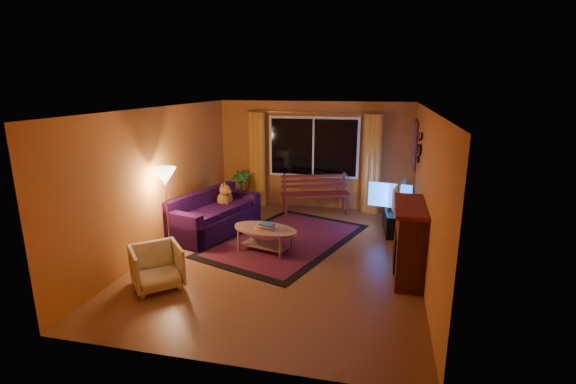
% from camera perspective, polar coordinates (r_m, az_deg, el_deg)
% --- Properties ---
extents(floor, '(4.50, 6.00, 0.02)m').
position_cam_1_polar(floor, '(7.35, -0.53, -8.60)').
color(floor, brown).
rests_on(floor, ground).
extents(ceiling, '(4.50, 6.00, 0.02)m').
position_cam_1_polar(ceiling, '(6.76, -0.58, 11.41)').
color(ceiling, white).
rests_on(ceiling, ground).
extents(wall_back, '(4.50, 0.02, 2.50)m').
position_cam_1_polar(wall_back, '(9.84, 3.53, 5.03)').
color(wall_back, '#C6732E').
rests_on(wall_back, ground).
extents(wall_left, '(0.02, 6.00, 2.50)m').
position_cam_1_polar(wall_left, '(7.78, -16.98, 1.82)').
color(wall_left, '#C6732E').
rests_on(wall_left, ground).
extents(wall_right, '(0.02, 6.00, 2.50)m').
position_cam_1_polar(wall_right, '(6.81, 18.30, -0.07)').
color(wall_right, '#C6732E').
rests_on(wall_right, ground).
extents(window, '(2.00, 0.02, 1.30)m').
position_cam_1_polar(window, '(9.75, 3.48, 6.12)').
color(window, black).
rests_on(window, wall_back).
extents(curtain_rod, '(3.20, 0.03, 0.03)m').
position_cam_1_polar(curtain_rod, '(9.62, 3.51, 10.80)').
color(curtain_rod, '#BF8C3F').
rests_on(curtain_rod, wall_back).
extents(curtain_left, '(0.36, 0.36, 2.24)m').
position_cam_1_polar(curtain_left, '(10.05, -4.25, 4.46)').
color(curtain_left, orange).
rests_on(curtain_left, ground).
extents(curtain_right, '(0.36, 0.36, 2.24)m').
position_cam_1_polar(curtain_right, '(9.62, 11.36, 3.75)').
color(curtain_right, orange).
rests_on(curtain_right, ground).
extents(bench, '(1.59, 0.92, 0.46)m').
position_cam_1_polar(bench, '(9.50, 3.76, -1.66)').
color(bench, '#4F1514').
rests_on(bench, ground).
extents(potted_plant, '(0.58, 0.58, 0.90)m').
position_cam_1_polar(potted_plant, '(9.97, -6.47, 0.37)').
color(potted_plant, '#235B1E').
rests_on(potted_plant, ground).
extents(sofa, '(1.41, 2.16, 0.81)m').
position_cam_1_polar(sofa, '(8.39, -10.01, -2.84)').
color(sofa, black).
rests_on(sofa, ground).
extents(dog, '(0.34, 0.46, 0.49)m').
position_cam_1_polar(dog, '(8.70, -8.64, -0.48)').
color(dog, '#A05C23').
rests_on(dog, sofa).
extents(armchair, '(0.92, 0.92, 0.69)m').
position_cam_1_polar(armchair, '(6.41, -17.53, -9.47)').
color(armchair, beige).
rests_on(armchair, ground).
extents(floor_lamp, '(0.29, 0.29, 1.51)m').
position_cam_1_polar(floor_lamp, '(7.50, -16.20, -2.49)').
color(floor_lamp, '#BF8C3F').
rests_on(floor_lamp, ground).
extents(rug, '(3.01, 3.73, 0.02)m').
position_cam_1_polar(rug, '(7.96, -0.29, -6.57)').
color(rug, maroon).
rests_on(rug, ground).
extents(coffee_table, '(1.47, 1.47, 0.44)m').
position_cam_1_polar(coffee_table, '(7.40, -3.14, -6.54)').
color(coffee_table, '#936756').
rests_on(coffee_table, ground).
extents(tv_console, '(0.43, 1.08, 0.44)m').
position_cam_1_polar(tv_console, '(8.63, 14.19, -3.85)').
color(tv_console, black).
rests_on(tv_console, ground).
extents(television, '(0.34, 1.06, 0.61)m').
position_cam_1_polar(television, '(8.48, 14.41, -0.49)').
color(television, black).
rests_on(television, tv_console).
extents(fireplace, '(0.40, 1.20, 1.10)m').
position_cam_1_polar(fireplace, '(6.62, 16.29, -6.70)').
color(fireplace, maroon).
rests_on(fireplace, ground).
extents(mirror_cluster, '(0.06, 0.60, 0.56)m').
position_cam_1_polar(mirror_cluster, '(7.97, 17.46, 6.11)').
color(mirror_cluster, black).
rests_on(mirror_cluster, wall_right).
extents(painting, '(0.04, 0.76, 0.96)m').
position_cam_1_polar(painting, '(9.13, 16.93, 6.20)').
color(painting, '#E74F21').
rests_on(painting, wall_right).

